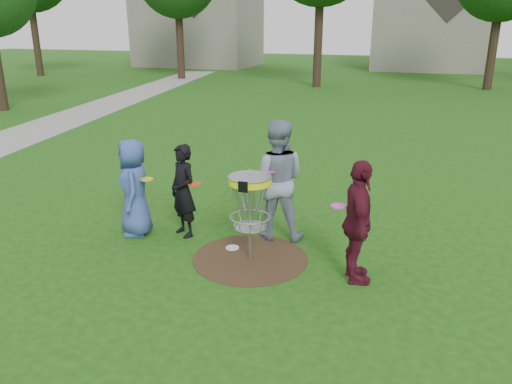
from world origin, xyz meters
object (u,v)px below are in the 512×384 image
(player_blue, at_px, (134,188))
(player_black, at_px, (183,191))
(disc_golf_basket, at_px, (250,197))
(player_grey, at_px, (276,180))
(player_maroon, at_px, (358,223))

(player_blue, xyz_separation_m, player_black, (0.82, 0.19, -0.04))
(disc_golf_basket, bearing_deg, player_grey, 81.02)
(player_black, relative_size, disc_golf_basket, 1.16)
(player_blue, height_order, player_grey, player_grey)
(player_black, distance_m, player_grey, 1.58)
(player_grey, bearing_deg, player_maroon, 133.81)
(player_maroon, bearing_deg, player_grey, 36.83)
(player_black, xyz_separation_m, player_grey, (1.52, 0.40, 0.22))
(player_blue, bearing_deg, player_maroon, 54.05)
(player_grey, height_order, disc_golf_basket, player_grey)
(player_blue, relative_size, player_grey, 0.83)
(player_blue, bearing_deg, player_grey, 76.71)
(player_blue, height_order, player_maroon, player_maroon)
(player_maroon, distance_m, disc_golf_basket, 1.64)
(player_grey, bearing_deg, player_black, 6.75)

